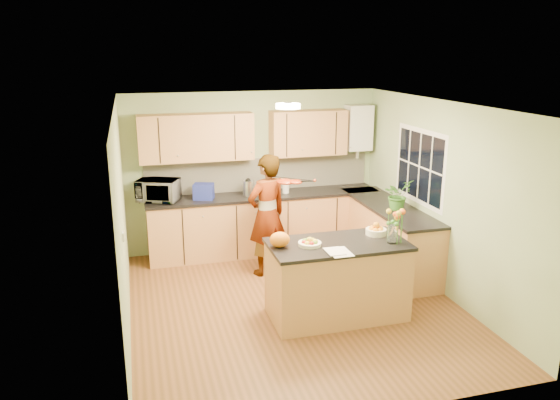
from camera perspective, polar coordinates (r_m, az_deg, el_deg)
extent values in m
plane|color=brown|center=(7.02, 1.46, -10.86)|extent=(4.50, 4.50, 0.00)
cube|color=white|center=(6.32, 1.62, 9.89)|extent=(4.00, 4.50, 0.02)
cube|color=#90A173|center=(8.67, -2.80, 3.04)|extent=(4.00, 0.02, 2.50)
cube|color=#90A173|center=(4.59, 9.83, -8.74)|extent=(4.00, 0.02, 2.50)
cube|color=#90A173|center=(6.30, -16.16, -2.37)|extent=(0.02, 4.50, 2.50)
cube|color=#90A173|center=(7.38, 16.56, 0.18)|extent=(0.02, 4.50, 2.50)
cube|color=#BD824B|center=(8.62, -1.64, -2.53)|extent=(3.60, 0.60, 0.90)
cube|color=black|center=(8.48, -1.65, 0.47)|extent=(3.64, 0.62, 0.04)
cube|color=#BD824B|center=(8.17, 11.23, -3.86)|extent=(0.60, 2.20, 0.90)
cube|color=black|center=(8.03, 11.34, -0.70)|extent=(0.62, 2.24, 0.04)
cube|color=beige|center=(8.69, -2.13, 2.74)|extent=(3.60, 0.02, 0.52)
cube|color=#BD824B|center=(8.25, -8.74, 6.48)|extent=(1.70, 0.34, 0.70)
cube|color=#BD824B|center=(8.63, 2.96, 7.02)|extent=(1.20, 0.34, 0.70)
cube|color=white|center=(8.93, 8.17, 7.50)|extent=(0.40, 0.30, 0.72)
cylinder|color=silver|center=(8.99, 8.07, 4.98)|extent=(0.06, 0.06, 0.20)
cube|color=white|center=(7.81, 14.40, 3.42)|extent=(0.01, 1.30, 1.05)
cube|color=black|center=(7.81, 14.37, 3.42)|extent=(0.01, 1.18, 0.92)
cube|color=white|center=(5.71, -16.06, -3.67)|extent=(0.02, 0.09, 0.09)
cylinder|color=#FFEABF|center=(6.61, 0.84, 9.79)|extent=(0.30, 0.30, 0.06)
cylinder|color=white|center=(6.61, 0.84, 10.05)|extent=(0.10, 0.10, 0.02)
cube|color=#BD824B|center=(6.61, 5.97, -8.43)|extent=(1.59, 0.79, 0.89)
cube|color=black|center=(6.43, 6.09, -4.63)|extent=(1.63, 0.83, 0.04)
cylinder|color=#F5EAC4|center=(6.30, 3.13, -4.59)|extent=(0.27, 0.27, 0.04)
cylinder|color=#F5EAC4|center=(6.75, 10.00, -3.28)|extent=(0.25, 0.25, 0.07)
cylinder|color=silver|center=(6.47, 11.67, -3.52)|extent=(0.11, 0.11, 0.22)
ellipsoid|color=orange|center=(6.23, -0.03, -4.15)|extent=(0.29, 0.26, 0.18)
cube|color=white|center=(6.13, 6.24, -5.41)|extent=(0.24, 0.32, 0.01)
imported|color=tan|center=(7.65, -1.36, -1.59)|extent=(0.75, 0.63, 1.74)
imported|color=white|center=(8.26, -12.62, 1.00)|extent=(0.70, 0.60, 0.32)
cube|color=navy|center=(8.26, -7.98, 0.89)|extent=(0.34, 0.30, 0.23)
cylinder|color=silver|center=(8.39, -3.35, 1.25)|extent=(0.17, 0.17, 0.23)
sphere|color=black|center=(8.36, -3.37, 2.29)|extent=(0.08, 0.08, 0.08)
cylinder|color=#F5EAC4|center=(8.50, -0.67, 1.23)|extent=(0.14, 0.14, 0.17)
cylinder|color=white|center=(8.54, 0.61, 1.28)|extent=(0.11, 0.11, 0.16)
imported|color=#3F7E2A|center=(7.79, 12.19, 0.54)|extent=(0.49, 0.46, 0.43)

